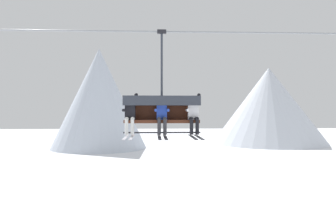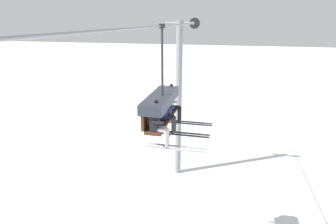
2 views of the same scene
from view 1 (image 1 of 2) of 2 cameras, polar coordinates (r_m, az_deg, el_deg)
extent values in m
cone|color=silver|center=(57.61, -11.90, 2.36)|extent=(16.20, 16.20, 17.12)
cone|color=silver|center=(67.31, 17.12, 1.11)|extent=(21.90, 21.90, 14.84)
cylinder|color=gray|center=(10.56, -5.59, 13.79)|extent=(17.58, 0.05, 0.05)
cube|color=#512819|center=(10.28, -1.10, -1.64)|extent=(2.35, 0.48, 0.10)
cube|color=#512819|center=(10.55, -1.15, -0.09)|extent=(2.35, 0.08, 0.45)
cube|color=#2D333D|center=(10.34, -1.11, 1.98)|extent=(2.40, 0.68, 0.30)
cylinder|color=black|center=(9.98, -1.05, -3.60)|extent=(2.35, 0.04, 0.04)
cylinder|color=#2D333D|center=(10.37, -1.10, 8.25)|extent=(0.07, 0.07, 1.96)
cube|color=black|center=(10.55, -1.11, 13.81)|extent=(0.28, 0.12, 0.12)
cube|color=black|center=(10.27, -6.60, 0.09)|extent=(0.32, 0.22, 0.52)
sphere|color=black|center=(10.28, -6.61, 2.09)|extent=(0.22, 0.22, 0.22)
ellipsoid|color=black|center=(10.18, -6.65, 2.11)|extent=(0.17, 0.04, 0.08)
cylinder|color=silver|center=(10.11, -7.17, -1.17)|extent=(0.11, 0.34, 0.11)
cylinder|color=silver|center=(10.10, -6.17, -1.17)|extent=(0.11, 0.34, 0.11)
cylinder|color=silver|center=(9.95, -7.24, -2.58)|extent=(0.11, 0.11, 0.48)
cylinder|color=silver|center=(9.94, -6.23, -2.58)|extent=(0.11, 0.11, 0.48)
cube|color=#B2B2BC|center=(9.68, -7.38, -4.39)|extent=(0.09, 1.70, 0.02)
cube|color=#B2B2BC|center=(9.67, -6.34, -4.39)|extent=(0.09, 1.70, 0.02)
cylinder|color=black|center=(10.14, -7.72, 0.31)|extent=(0.09, 0.30, 0.09)
cylinder|color=black|center=(10.26, -5.56, 2.04)|extent=(0.09, 0.09, 0.30)
sphere|color=black|center=(10.27, -5.57, 2.99)|extent=(0.11, 0.11, 0.11)
cube|color=#2847B7|center=(10.25, -1.10, 0.09)|extent=(0.32, 0.22, 0.52)
sphere|color=black|center=(10.26, -1.10, 2.10)|extent=(0.22, 0.22, 0.22)
ellipsoid|color=black|center=(10.16, -1.08, 2.11)|extent=(0.17, 0.04, 0.08)
cylinder|color=#2D2D33|center=(10.08, -1.57, -1.17)|extent=(0.11, 0.34, 0.11)
cylinder|color=#2D2D33|center=(10.09, -0.57, -1.17)|extent=(0.11, 0.34, 0.11)
cylinder|color=#2D2D33|center=(9.93, -1.55, -2.58)|extent=(0.11, 0.11, 0.48)
cylinder|color=#2D2D33|center=(9.93, -0.54, -2.58)|extent=(0.11, 0.11, 0.48)
cube|color=#232328|center=(9.65, -1.52, -4.40)|extent=(0.09, 1.70, 0.02)
cube|color=#232328|center=(9.65, -0.47, -4.39)|extent=(0.09, 1.70, 0.02)
cylinder|color=#2847B7|center=(10.10, -2.14, 0.31)|extent=(0.09, 0.30, 0.09)
cylinder|color=#2847B7|center=(10.11, -0.02, 0.31)|extent=(0.09, 0.30, 0.09)
cube|color=silver|center=(10.33, 4.38, 0.09)|extent=(0.32, 0.22, 0.52)
sphere|color=silver|center=(10.33, 4.38, 2.08)|extent=(0.22, 0.22, 0.22)
ellipsoid|color=black|center=(10.23, 4.45, 2.10)|extent=(0.17, 0.04, 0.08)
cylinder|color=black|center=(10.15, 4.00, -1.16)|extent=(0.11, 0.34, 0.11)
cylinder|color=black|center=(10.17, 4.99, -1.15)|extent=(0.11, 0.34, 0.11)
cylinder|color=black|center=(9.99, 4.11, -2.56)|extent=(0.11, 0.11, 0.48)
cylinder|color=black|center=(10.02, 5.11, -2.55)|extent=(0.11, 0.11, 0.48)
cube|color=#232328|center=(9.72, 4.32, -4.36)|extent=(0.09, 1.70, 0.02)
cube|color=#232328|center=(9.74, 5.35, -4.35)|extent=(0.09, 1.70, 0.02)
cylinder|color=silver|center=(10.16, 3.43, 0.31)|extent=(0.09, 0.30, 0.09)
cylinder|color=silver|center=(10.36, 5.41, 2.03)|extent=(0.09, 0.09, 0.30)
sphere|color=black|center=(10.36, 5.41, 2.97)|extent=(0.11, 0.11, 0.11)
camera|label=2|loc=(11.34, -43.60, 13.50)|focal=28.00mm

